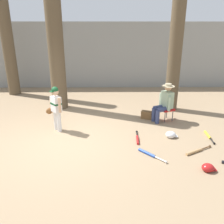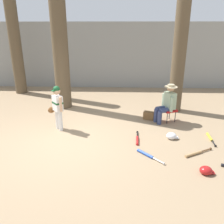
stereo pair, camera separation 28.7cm
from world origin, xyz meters
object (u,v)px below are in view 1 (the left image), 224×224
at_px(handbag_beside_stool, 147,115).
at_px(bat_red_barrel, 137,139).
at_px(tree_near_player, 55,34).
at_px(tree_far_left, 6,28).
at_px(batting_helmet_red, 208,168).
at_px(bat_blue_youth, 149,154).
at_px(tree_behind_spectator, 177,32).
at_px(bat_wood_tan, 196,151).
at_px(young_ballplayer, 56,106).
at_px(folding_stool, 166,109).
at_px(bat_yellow_trainer, 208,136).
at_px(batting_helmet_white, 171,135).
at_px(seated_spectator, 164,102).

bearing_deg(handbag_beside_stool, bat_red_barrel, -107.03).
relative_size(tree_near_player, tree_far_left, 0.95).
bearing_deg(batting_helmet_red, bat_blue_youth, 150.11).
bearing_deg(handbag_beside_stool, tree_behind_spectator, 42.75).
bearing_deg(bat_blue_youth, tree_far_left, 133.79).
relative_size(bat_wood_tan, batting_helmet_red, 2.45).
bearing_deg(tree_behind_spectator, tree_near_player, 176.69).
distance_m(young_ballplayer, bat_red_barrel, 2.46).
height_order(handbag_beside_stool, tree_far_left, tree_far_left).
bearing_deg(tree_far_left, bat_wood_tan, -39.87).
xyz_separation_m(tree_near_player, tree_behind_spectator, (4.04, -0.23, 0.07)).
height_order(bat_red_barrel, batting_helmet_red, batting_helmet_red).
relative_size(folding_stool, bat_yellow_trainer, 0.71).
bearing_deg(tree_near_player, batting_helmet_white, -35.97).
relative_size(handbag_beside_stool, bat_blue_youth, 0.54).
height_order(handbag_beside_stool, bat_blue_youth, handbag_beside_stool).
distance_m(young_ballplayer, handbag_beside_stool, 2.93).
bearing_deg(bat_wood_tan, tree_far_left, 140.13).
relative_size(tree_far_left, bat_blue_youth, 10.17).
bearing_deg(bat_yellow_trainer, tree_far_left, 147.47).
bearing_deg(folding_stool, batting_helmet_white, -96.31).
bearing_deg(bat_yellow_trainer, tree_near_player, 150.97).
distance_m(handbag_beside_stool, tree_far_left, 6.78).
xyz_separation_m(tree_near_player, young_ballplayer, (0.31, -2.03, -1.86)).
bearing_deg(tree_far_left, handbag_beside_stool, -29.42).
distance_m(bat_red_barrel, batting_helmet_white, 0.94).
relative_size(young_ballplayer, folding_stool, 2.46).
xyz_separation_m(young_ballplayer, bat_red_barrel, (2.26, -0.66, -0.71)).
distance_m(young_ballplayer, batting_helmet_red, 4.20).
distance_m(bat_red_barrel, batting_helmet_red, 1.95).
distance_m(tree_behind_spectator, bat_blue_youth, 4.37).
relative_size(handbag_beside_stool, bat_yellow_trainer, 0.46).
bearing_deg(batting_helmet_white, tree_behind_spectator, 76.71).
relative_size(tree_far_left, batting_helmet_white, 19.69).
height_order(seated_spectator, bat_wood_tan, seated_spectator).
bearing_deg(tree_near_player, bat_wood_tan, -40.72).
bearing_deg(folding_stool, bat_red_barrel, -127.30).
height_order(tree_behind_spectator, bat_blue_youth, tree_behind_spectator).
bearing_deg(bat_wood_tan, bat_blue_youth, -174.48).
height_order(young_ballplayer, batting_helmet_white, young_ballplayer).
height_order(bat_wood_tan, batting_helmet_white, batting_helmet_white).
distance_m(bat_blue_youth, bat_wood_tan, 1.16).
bearing_deg(bat_red_barrel, tree_far_left, 137.26).
distance_m(tree_far_left, bat_yellow_trainer, 8.68).
distance_m(bat_red_barrel, bat_wood_tan, 1.49).
xyz_separation_m(tree_far_left, batting_helmet_white, (5.90, -4.45, -2.69)).
bearing_deg(bat_wood_tan, batting_helmet_white, 116.25).
height_order(seated_spectator, bat_blue_youth, seated_spectator).
height_order(folding_stool, batting_helmet_white, folding_stool).
xyz_separation_m(young_ballplayer, tree_far_left, (-2.72, 3.94, 2.03)).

